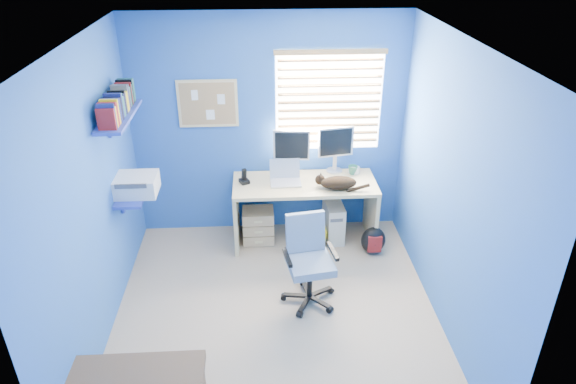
{
  "coord_description": "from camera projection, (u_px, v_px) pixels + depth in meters",
  "views": [
    {
      "loc": [
        -0.12,
        -3.73,
        3.28
      ],
      "look_at": [
        0.15,
        0.65,
        0.95
      ],
      "focal_mm": 32.0,
      "sensor_mm": 36.0,
      "label": 1
    }
  ],
  "objects": [
    {
      "name": "backpack",
      "position": [
        373.0,
        240.0,
        5.65
      ],
      "size": [
        0.27,
        0.21,
        0.32
      ],
      "primitive_type": "ellipsoid",
      "rotation": [
        0.0,
        0.0,
        0.0
      ],
      "color": "black",
      "rests_on": "floor"
    },
    {
      "name": "drawer_boxes",
      "position": [
        258.0,
        225.0,
        5.84
      ],
      "size": [
        0.35,
        0.28,
        0.41
      ],
      "primitive_type": "cube",
      "color": "tan",
      "rests_on": "floor"
    },
    {
      "name": "corkboard",
      "position": [
        208.0,
        104.0,
        5.46
      ],
      "size": [
        0.64,
        0.02,
        0.52
      ],
      "color": "#DAC07E",
      "rests_on": "ground"
    },
    {
      "name": "wall_shelves",
      "position": [
        126.0,
        146.0,
        4.75
      ],
      "size": [
        0.42,
        0.9,
        1.05
      ],
      "color": "#2B3EA8",
      "rests_on": "ground"
    },
    {
      "name": "floor",
      "position": [
        276.0,
        314.0,
        4.83
      ],
      "size": [
        3.0,
        3.2,
        0.0
      ],
      "primitive_type": "cube",
      "color": "tan",
      "rests_on": "ground"
    },
    {
      "name": "phone",
      "position": [
        244.0,
        176.0,
        5.56
      ],
      "size": [
        0.13,
        0.14,
        0.17
      ],
      "primitive_type": "cube",
      "rotation": [
        0.0,
        0.0,
        0.42
      ],
      "color": "black",
      "rests_on": "desk"
    },
    {
      "name": "wall_right",
      "position": [
        452.0,
        192.0,
        4.33
      ],
      "size": [
        0.01,
        3.2,
        2.5
      ],
      "primitive_type": "cube",
      "color": "#3065B3",
      "rests_on": "ground"
    },
    {
      "name": "yellow_book",
      "position": [
        323.0,
        238.0,
        5.77
      ],
      "size": [
        0.03,
        0.17,
        0.24
      ],
      "primitive_type": "cube",
      "color": "yellow",
      "rests_on": "floor"
    },
    {
      "name": "laptop",
      "position": [
        286.0,
        174.0,
        5.55
      ],
      "size": [
        0.34,
        0.27,
        0.22
      ],
      "primitive_type": "cube",
      "rotation": [
        0.0,
        0.0,
        0.03
      ],
      "color": "silver",
      "rests_on": "desk"
    },
    {
      "name": "office_chair",
      "position": [
        309.0,
        271.0,
        4.88
      ],
      "size": [
        0.58,
        0.58,
        0.87
      ],
      "color": "black",
      "rests_on": "floor"
    },
    {
      "name": "monitor_left",
      "position": [
        291.0,
        153.0,
        5.65
      ],
      "size": [
        0.41,
        0.16,
        0.54
      ],
      "primitive_type": "cube",
      "rotation": [
        0.0,
        0.0,
        -0.1
      ],
      "color": "silver",
      "rests_on": "desk"
    },
    {
      "name": "cd_spindle",
      "position": [
        354.0,
        170.0,
        5.81
      ],
      "size": [
        0.13,
        0.13,
        0.07
      ],
      "primitive_type": "cylinder",
      "color": "silver",
      "rests_on": "desk"
    },
    {
      "name": "cat",
      "position": [
        339.0,
        183.0,
        5.45
      ],
      "size": [
        0.43,
        0.31,
        0.14
      ],
      "primitive_type": "ellipsoid",
      "rotation": [
        0.0,
        0.0,
        -0.32
      ],
      "color": "black",
      "rests_on": "desk"
    },
    {
      "name": "wall_back",
      "position": [
        269.0,
        128.0,
        5.66
      ],
      "size": [
        3.0,
        0.01,
        2.5
      ],
      "primitive_type": "cube",
      "color": "#3065B3",
      "rests_on": "ground"
    },
    {
      "name": "window_blinds",
      "position": [
        329.0,
        102.0,
        5.52
      ],
      "size": [
        1.15,
        0.05,
        1.1
      ],
      "color": "white",
      "rests_on": "ground"
    },
    {
      "name": "mug",
      "position": [
        353.0,
        170.0,
        5.78
      ],
      "size": [
        0.1,
        0.09,
        0.1
      ],
      "primitive_type": "imported",
      "color": "#266852",
      "rests_on": "desk"
    },
    {
      "name": "desk",
      "position": [
        304.0,
        212.0,
        5.79
      ],
      "size": [
        1.57,
        0.65,
        0.74
      ],
      "primitive_type": "cube",
      "color": "#DAC07E",
      "rests_on": "floor"
    },
    {
      "name": "ceiling",
      "position": [
        273.0,
        44.0,
        3.66
      ],
      "size": [
        3.0,
        3.2,
        0.0
      ],
      "primitive_type": "cube",
      "color": "white",
      "rests_on": "wall_back"
    },
    {
      "name": "wall_left",
      "position": [
        90.0,
        203.0,
        4.17
      ],
      "size": [
        0.01,
        3.2,
        2.5
      ],
      "primitive_type": "cube",
      "color": "#3065B3",
      "rests_on": "ground"
    },
    {
      "name": "monitor_right",
      "position": [
        335.0,
        150.0,
        5.73
      ],
      "size": [
        0.42,
        0.19,
        0.54
      ],
      "primitive_type": "cube",
      "rotation": [
        0.0,
        0.0,
        0.18
      ],
      "color": "silver",
      "rests_on": "desk"
    },
    {
      "name": "tower_pc",
      "position": [
        333.0,
        220.0,
        5.9
      ],
      "size": [
        0.21,
        0.45,
        0.45
      ],
      "primitive_type": "cube",
      "rotation": [
        0.0,
        0.0,
        0.06
      ],
      "color": "beige",
      "rests_on": "floor"
    },
    {
      "name": "wall_front",
      "position": [
        286.0,
        335.0,
        2.84
      ],
      "size": [
        3.0,
        0.01,
        2.5
      ],
      "primitive_type": "cube",
      "color": "#3065B3",
      "rests_on": "ground"
    }
  ]
}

